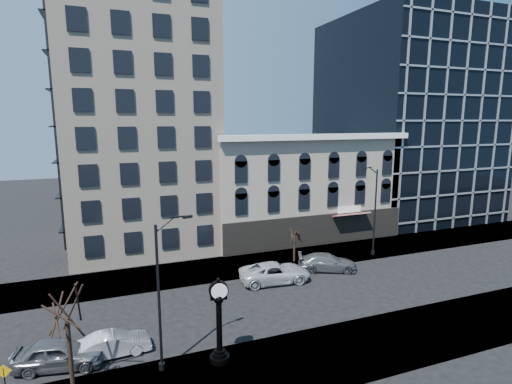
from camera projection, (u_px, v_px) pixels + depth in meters
name	position (u px, v px, depth m)	size (l,w,h in m)	color
ground	(250.00, 304.00, 30.68)	(160.00, 160.00, 0.00)	black
sidewalk_far	(222.00, 268.00, 38.03)	(160.00, 6.00, 0.12)	gray
sidewalk_near	(297.00, 362.00, 23.31)	(160.00, 6.00, 0.12)	gray
cream_tower	(135.00, 69.00, 42.47)	(15.90, 15.40, 42.50)	beige
victorian_row	(298.00, 187.00, 48.42)	(22.60, 11.19, 12.50)	gray
glass_office	(406.00, 120.00, 58.57)	(20.00, 20.15, 28.00)	black
street_clock	(219.00, 324.00, 22.93)	(1.16, 1.16, 5.13)	black
street_lamp_near	(168.00, 253.00, 21.73)	(2.24, 0.91, 8.92)	black
street_lamp_far	(372.00, 188.00, 40.07)	(2.44, 0.71, 9.48)	black
bare_tree_near	(65.00, 301.00, 19.63)	(3.92, 3.92, 6.74)	black
bare_tree_far	(295.00, 231.00, 39.23)	(2.40, 2.40, 4.12)	black
warning_sign	(4.00, 377.00, 19.48)	(0.71, 0.12, 2.17)	black
car_near_a	(59.00, 354.00, 22.77)	(1.99, 4.94, 1.68)	#595B60
car_near_b	(114.00, 344.00, 24.01)	(1.50, 4.29, 1.41)	silver
car_far_a	(275.00, 273.00, 34.82)	(2.85, 6.18, 1.72)	silver
car_far_b	(327.00, 262.00, 37.52)	(2.22, 5.47, 1.59)	#595B60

